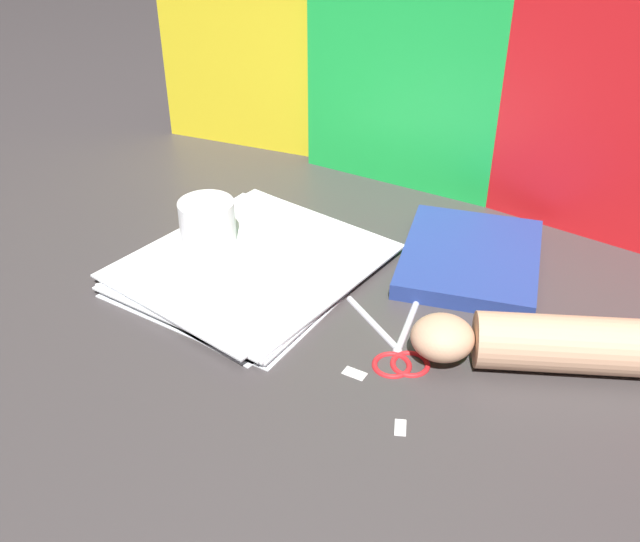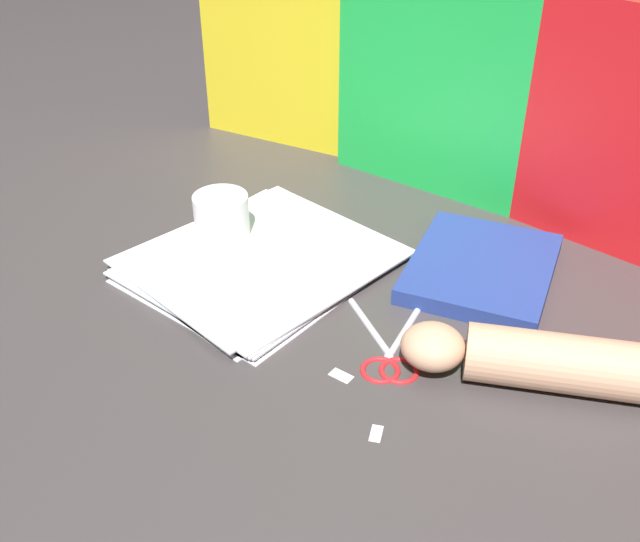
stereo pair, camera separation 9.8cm
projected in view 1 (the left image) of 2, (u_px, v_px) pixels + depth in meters
The scene contains 11 objects.
ground_plane at pixel (307, 298), 1.03m from camera, with size 6.00×6.00×0.00m, color #3D3838.
backdrop_panel_left at pixel (287, 49), 1.32m from camera, with size 0.50×0.12×0.39m.
backdrop_panel_center at pixel (454, 59), 1.16m from camera, with size 0.52×0.05×0.47m.
backdrop_panel_right at pixel (590, 122), 1.09m from camera, with size 0.82×0.05×0.36m.
paper_stack at pixel (253, 265), 1.08m from camera, with size 0.33×0.37×0.02m.
book_closed at pixel (470, 258), 1.09m from camera, with size 0.26×0.28×0.02m.
scissors at pixel (397, 346), 0.94m from camera, with size 0.17×0.18×0.01m.
hand_forearm at pixel (538, 343), 0.89m from camera, with size 0.29×0.20×0.07m.
paper_scrap_near at pixel (355, 373), 0.90m from camera, with size 0.03×0.02×0.00m.
paper_scrap_mid at pixel (400, 427), 0.82m from camera, with size 0.02×0.03×0.00m.
mug at pixel (208, 227), 1.11m from camera, with size 0.08×0.08×0.08m.
Camera 1 is at (0.47, -0.69, 0.60)m, focal length 42.00 mm.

